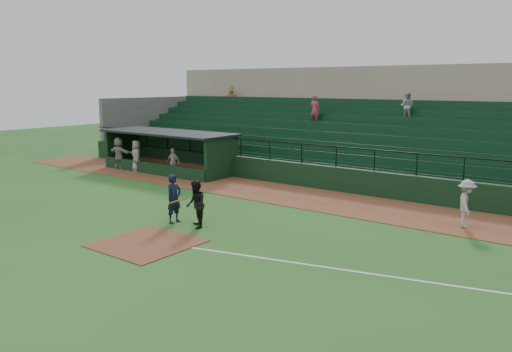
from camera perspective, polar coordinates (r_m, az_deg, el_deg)
The scene contains 12 objects.
ground at distance 17.71m, azimuth -9.87°, elevation -6.81°, with size 90.00×90.00×0.00m, color #275B1D.
warning_track at distance 23.69m, azimuth 4.38°, elevation -2.24°, with size 40.00×4.00×0.03m, color brown.
home_plate_dirt at distance 17.08m, azimuth -12.34°, elevation -7.51°, with size 3.00×3.00×0.03m, color brown.
foul_line at distance 14.40m, azimuth 16.83°, elevation -11.20°, with size 18.00×0.09×0.01m, color white.
stadium_structure at distance 30.72m, azimuth 13.04°, elevation 4.76°, with size 38.00×13.08×6.40m.
dugout at distance 30.82m, azimuth -9.40°, elevation 3.09°, with size 8.90×3.20×2.42m.
batter_at_plate at distance 19.17m, azimuth -9.35°, elevation -2.57°, with size 1.02×0.71×1.87m.
umpire at distance 18.39m, azimuth -6.90°, elevation -3.24°, with size 0.85×0.67×1.76m, color black.
runner at distance 19.82m, azimuth 22.90°, elevation -2.91°, with size 1.14×0.65×1.76m, color #AAA49F.
dugout_player_a at distance 28.50m, azimuth -9.45°, elevation 1.53°, with size 0.97×0.40×1.65m, color #A59F9A.
dugout_player_b at distance 30.84m, azimuth -13.49°, elevation 2.26°, with size 0.92×0.60×1.87m, color gray.
dugout_player_c at distance 31.99m, azimuth -15.38°, elevation 2.54°, with size 1.82×0.58×1.97m, color #9F9A94.
Camera 1 is at (12.45, -11.47, 5.21)m, focal length 35.00 mm.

